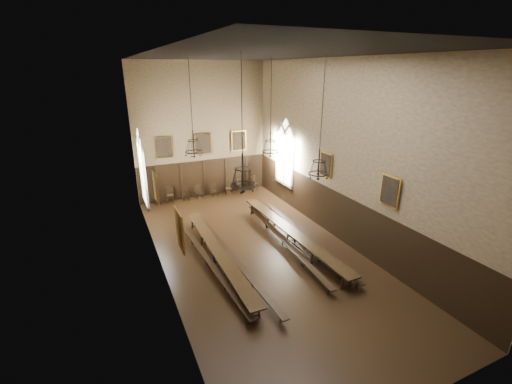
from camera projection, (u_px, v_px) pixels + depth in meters
floor at (258, 253)px, 16.71m from camera, size 9.00×18.00×0.02m
ceiling at (259, 54)px, 13.64m from camera, size 9.00×18.00×0.02m
wall_back at (202, 132)px, 22.88m from camera, size 9.00×0.02×9.00m
wall_front at (432, 262)px, 7.47m from camera, size 9.00×0.02×9.00m
wall_left at (155, 176)px, 13.41m from camera, size 0.02×18.00×9.00m
wall_right at (341, 154)px, 16.94m from camera, size 0.02×18.00×9.00m
wainscot_panelling at (258, 230)px, 16.28m from camera, size 9.00×18.00×2.50m
table_left at (218, 257)px, 15.68m from camera, size 0.75×9.08×0.71m
table_right at (291, 237)px, 17.49m from camera, size 0.92×9.50×0.74m
bench_left_outer at (206, 260)px, 15.60m from camera, size 0.75×9.45×0.43m
bench_left_inner at (231, 257)px, 15.81m from camera, size 0.66×9.88×0.44m
bench_right_inner at (282, 241)px, 17.31m from camera, size 0.84×9.28×0.42m
bench_right_outer at (305, 238)px, 17.60m from camera, size 0.70×9.24×0.42m
chair_0 at (157, 201)px, 22.53m from camera, size 0.43×0.43×0.87m
chair_1 at (170, 198)px, 22.93m from camera, size 0.57×0.57×1.04m
chair_2 at (186, 196)px, 23.28m from camera, size 0.47×0.47×0.99m
chair_3 at (199, 194)px, 23.65m from camera, size 0.45×0.45×0.92m
chair_4 at (214, 192)px, 24.10m from camera, size 0.40×0.40×0.86m
chair_5 at (229, 190)px, 24.49m from camera, size 0.50×0.50×0.92m
chair_6 at (241, 188)px, 24.96m from camera, size 0.51×0.51×0.98m
chair_7 at (254, 186)px, 25.27m from camera, size 0.50×0.50×1.04m
chandelier_back_left at (194, 146)px, 16.61m from camera, size 0.86×0.86×4.51m
chandelier_back_right at (270, 146)px, 18.32m from camera, size 0.91×0.91×4.90m
chandelier_front_left at (243, 177)px, 11.92m from camera, size 0.91×0.91×4.53m
chandelier_front_right at (319, 166)px, 13.93m from camera, size 0.81×0.81×4.73m
portrait_back_0 at (164, 147)px, 22.03m from camera, size 1.10×0.12×1.40m
portrait_back_1 at (203, 144)px, 23.04m from camera, size 1.10×0.12×1.40m
portrait_back_2 at (239, 141)px, 24.06m from camera, size 1.10×0.12×1.40m
portrait_left_0 at (156, 187)px, 14.59m from camera, size 0.12×1.00×1.30m
portrait_left_1 at (179, 230)px, 10.74m from camera, size 0.12×1.00×1.30m
portrait_right_0 at (326, 165)px, 18.01m from camera, size 0.12×1.00×1.30m
portrait_right_1 at (390, 191)px, 14.17m from camera, size 0.12×1.00×1.30m
window_right at (285, 152)px, 21.99m from camera, size 0.20×2.20×4.60m
window_left at (142, 168)px, 18.52m from camera, size 0.20×2.20×4.60m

